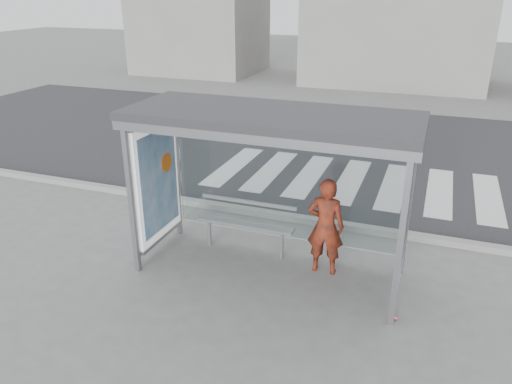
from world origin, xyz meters
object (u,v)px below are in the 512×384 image
at_px(person, 326,226).
at_px(soda_can, 393,318).
at_px(bus_shelter, 248,151).
at_px(bench, 245,223).

relative_size(person, soda_can, 14.72).
height_order(person, soda_can, person).
relative_size(bus_shelter, bench, 2.48).
relative_size(bus_shelter, person, 2.66).
distance_m(bus_shelter, bench, 1.54).
relative_size(bench, soda_can, 15.80).
xyz_separation_m(person, soda_can, (1.20, -0.92, -0.77)).
height_order(bus_shelter, soda_can, bus_shelter).
height_order(person, bench, person).
relative_size(bus_shelter, soda_can, 39.11).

